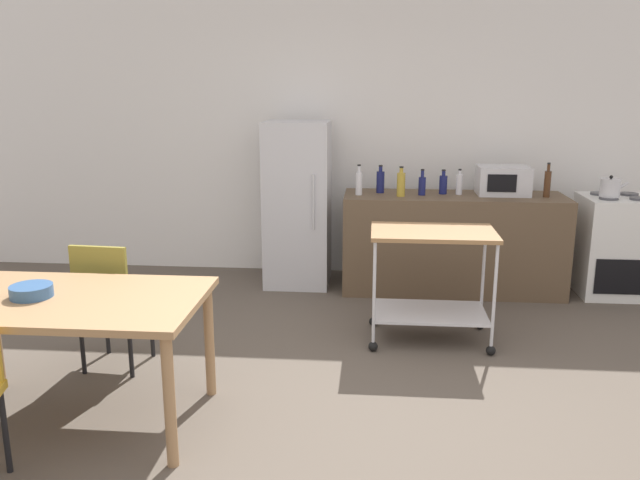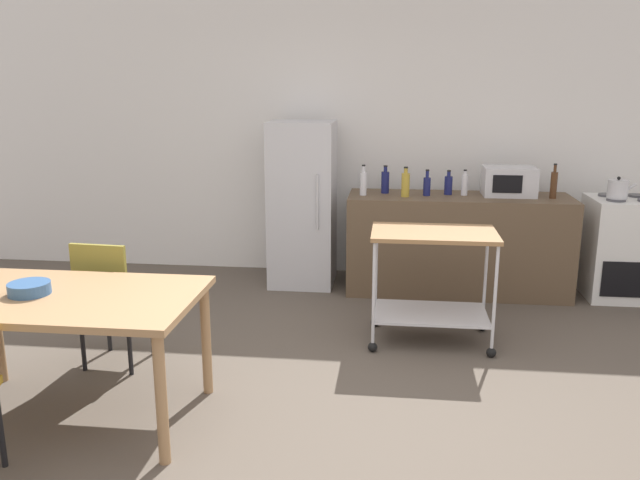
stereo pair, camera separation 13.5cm
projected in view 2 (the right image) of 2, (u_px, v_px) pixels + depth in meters
ground_plane at (332, 430)px, 3.61m from camera, size 12.00×12.00×0.00m
back_wall at (364, 129)px, 6.35m from camera, size 8.40×0.12×2.90m
kitchen_counter at (457, 244)px, 5.91m from camera, size 2.00×0.64×0.90m
dining_table at (64, 308)px, 3.60m from camera, size 1.50×0.90×0.75m
chair_olive at (110, 294)px, 4.30m from camera, size 0.43×0.43×0.89m
stove_oven at (621, 248)px, 5.77m from camera, size 0.60×0.61×0.92m
refrigerator at (303, 204)px, 6.09m from camera, size 0.60×0.63×1.55m
kitchen_cart at (433, 268)px, 4.72m from camera, size 0.91×0.57×0.85m
bottle_vinegar at (363, 183)px, 5.82m from camera, size 0.06×0.06×0.28m
bottle_soy_sauce at (385, 182)px, 5.93m from camera, size 0.07×0.07×0.26m
bottle_sesame_oil at (405, 184)px, 5.74m from camera, size 0.07×0.07×0.27m
bottle_soda at (427, 185)px, 5.80m from camera, size 0.07×0.07×0.24m
bottle_hot_sauce at (448, 185)px, 5.85m from camera, size 0.07×0.07×0.22m
bottle_wine at (465, 184)px, 5.82m from camera, size 0.06×0.06×0.23m
microwave at (509, 181)px, 5.79m from camera, size 0.46×0.35×0.26m
bottle_olive_oil at (554, 184)px, 5.65m from camera, size 0.06×0.06×0.31m
fruit_bowl at (29, 288)px, 3.58m from camera, size 0.23×0.23×0.07m
kettle at (618, 189)px, 5.55m from camera, size 0.24×0.17×0.19m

